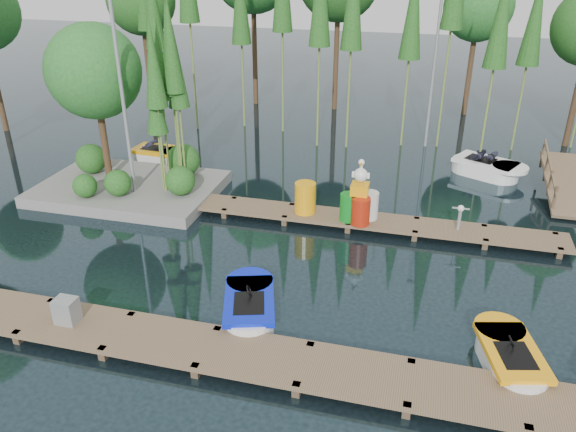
% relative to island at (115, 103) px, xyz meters
% --- Properties ---
extents(ground_plane, '(90.00, 90.00, 0.00)m').
position_rel_island_xyz_m(ground_plane, '(6.30, -3.29, -3.18)').
color(ground_plane, '#1C2D34').
extents(near_dock, '(18.00, 1.50, 0.50)m').
position_rel_island_xyz_m(near_dock, '(6.30, -7.79, -2.95)').
color(near_dock, brown).
rests_on(near_dock, ground).
extents(far_dock, '(15.00, 1.20, 0.50)m').
position_rel_island_xyz_m(far_dock, '(7.30, -0.79, -2.95)').
color(far_dock, brown).
rests_on(far_dock, ground).
extents(island, '(6.20, 4.20, 6.75)m').
position_rel_island_xyz_m(island, '(0.00, 0.00, 0.00)').
color(island, slate).
rests_on(island, ground).
extents(lamp_island, '(0.30, 0.30, 7.25)m').
position_rel_island_xyz_m(lamp_island, '(0.80, -0.79, 1.08)').
color(lamp_island, gray).
rests_on(lamp_island, ground).
extents(lamp_rear, '(0.30, 0.30, 7.25)m').
position_rel_island_xyz_m(lamp_rear, '(10.30, 7.71, 1.08)').
color(lamp_rear, gray).
rests_on(lamp_rear, ground).
extents(ramp, '(1.50, 3.94, 1.49)m').
position_rel_island_xyz_m(ramp, '(15.30, 3.21, -2.60)').
color(ramp, brown).
rests_on(ramp, ground).
extents(boat_blue, '(1.88, 2.81, 0.87)m').
position_rel_island_xyz_m(boat_blue, '(6.73, -6.14, -2.93)').
color(boat_blue, white).
rests_on(boat_blue, ground).
extents(boat_yellow_near, '(1.65, 2.61, 0.81)m').
position_rel_island_xyz_m(boat_yellow_near, '(12.59, -6.48, -2.95)').
color(boat_yellow_near, white).
rests_on(boat_yellow_near, ground).
extents(boat_yellow_far, '(2.66, 1.34, 1.29)m').
position_rel_island_xyz_m(boat_yellow_far, '(-0.16, 3.01, -2.91)').
color(boat_yellow_far, white).
rests_on(boat_yellow_far, ground).
extents(boat_white_far, '(3.17, 2.47, 1.37)m').
position_rel_island_xyz_m(boat_white_far, '(12.69, 4.76, -2.88)').
color(boat_white_far, white).
rests_on(boat_white_far, ground).
extents(utility_cabinet, '(0.49, 0.42, 0.60)m').
position_rel_island_xyz_m(utility_cabinet, '(2.92, -7.79, -2.58)').
color(utility_cabinet, gray).
rests_on(utility_cabinet, near_dock).
extents(yellow_barrel, '(0.67, 0.67, 1.00)m').
position_rel_island_xyz_m(yellow_barrel, '(6.84, -0.79, -2.38)').
color(yellow_barrel, '#F9A20D').
rests_on(yellow_barrel, far_dock).
extents(drum_cluster, '(1.16, 1.06, 2.00)m').
position_rel_island_xyz_m(drum_cluster, '(8.59, -0.94, -2.30)').
color(drum_cluster, '#0D7C1C').
rests_on(drum_cluster, far_dock).
extents(seagull_post, '(0.50, 0.27, 0.80)m').
position_rel_island_xyz_m(seagull_post, '(11.58, -0.79, -2.35)').
color(seagull_post, gray).
rests_on(seagull_post, far_dock).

